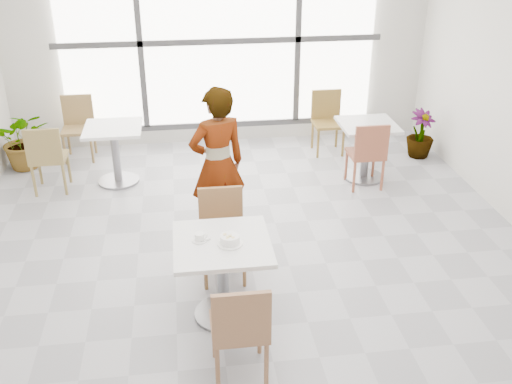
{
  "coord_description": "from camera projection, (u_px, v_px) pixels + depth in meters",
  "views": [
    {
      "loc": [
        -0.61,
        -4.8,
        3.28
      ],
      "look_at": [
        0.0,
        -0.3,
        1.0
      ],
      "focal_mm": 41.19,
      "sensor_mm": 36.0,
      "label": 1
    }
  ],
  "objects": [
    {
      "name": "chair_near",
      "position": [
        240.0,
        326.0,
        4.25
      ],
      "size": [
        0.42,
        0.42,
        0.87
      ],
      "rotation": [
        0.0,
        0.0,
        3.14
      ],
      "color": "#916444",
      "rests_on": "ground"
    },
    {
      "name": "bg_table_left",
      "position": [
        115.0,
        147.0,
        7.37
      ],
      "size": [
        0.7,
        0.7,
        0.75
      ],
      "color": "white",
      "rests_on": "ground"
    },
    {
      "name": "floor",
      "position": [
        252.0,
        269.0,
        5.8
      ],
      "size": [
        7.0,
        7.0,
        0.0
      ],
      "primitive_type": "plane",
      "color": "#9E9EA5",
      "rests_on": "ground"
    },
    {
      "name": "coffee_cup",
      "position": [
        200.0,
        237.0,
        4.83
      ],
      "size": [
        0.16,
        0.13,
        0.07
      ],
      "color": "white",
      "rests_on": "main_table"
    },
    {
      "name": "oatmeal_bowl",
      "position": [
        230.0,
        240.0,
        4.77
      ],
      "size": [
        0.21,
        0.21,
        0.09
      ],
      "color": "white",
      "rests_on": "main_table"
    },
    {
      "name": "chair_far",
      "position": [
        222.0,
        227.0,
        5.53
      ],
      "size": [
        0.42,
        0.42,
        0.87
      ],
      "color": "olive",
      "rests_on": "ground"
    },
    {
      "name": "person",
      "position": [
        218.0,
        165.0,
        6.02
      ],
      "size": [
        0.7,
        0.56,
        1.66
      ],
      "primitive_type": "imported",
      "rotation": [
        0.0,
        0.0,
        3.45
      ],
      "color": "black",
      "rests_on": "ground"
    },
    {
      "name": "wall_back",
      "position": [
        220.0,
        40.0,
        8.23
      ],
      "size": [
        6.0,
        0.0,
        6.0
      ],
      "primitive_type": "plane",
      "rotation": [
        1.57,
        0.0,
        0.0
      ],
      "color": "silver",
      "rests_on": "ground"
    },
    {
      "name": "bg_table_right",
      "position": [
        366.0,
        143.0,
        7.47
      ],
      "size": [
        0.7,
        0.7,
        0.75
      ],
      "color": "silver",
      "rests_on": "ground"
    },
    {
      "name": "window",
      "position": [
        220.0,
        41.0,
        8.17
      ],
      "size": [
        4.6,
        0.07,
        2.52
      ],
      "color": "white",
      "rests_on": "ground"
    },
    {
      "name": "bg_chair_right_near",
      "position": [
        368.0,
        151.0,
        7.2
      ],
      "size": [
        0.42,
        0.42,
        0.87
      ],
      "rotation": [
        0.0,
        0.0,
        3.14
      ],
      "color": "#9B523A",
      "rests_on": "ground"
    },
    {
      "name": "plant_right",
      "position": [
        421.0,
        134.0,
        8.19
      ],
      "size": [
        0.49,
        0.49,
        0.67
      ],
      "primitive_type": "imported",
      "rotation": [
        0.0,
        0.0,
        0.39
      ],
      "color": "#4E7F40",
      "rests_on": "ground"
    },
    {
      "name": "plant_left",
      "position": [
        24.0,
        139.0,
        7.81
      ],
      "size": [
        0.77,
        0.67,
        0.81
      ],
      "primitive_type": "imported",
      "rotation": [
        0.0,
        0.0,
        0.06
      ],
      "color": "#3B7435",
      "rests_on": "ground"
    },
    {
      "name": "bg_chair_left_far",
      "position": [
        78.0,
        123.0,
        8.11
      ],
      "size": [
        0.42,
        0.42,
        0.87
      ],
      "color": "olive",
      "rests_on": "ground"
    },
    {
      "name": "main_table",
      "position": [
        223.0,
        265.0,
        4.93
      ],
      "size": [
        0.8,
        0.8,
        0.75
      ],
      "color": "silver",
      "rests_on": "ground"
    },
    {
      "name": "bg_chair_left_near",
      "position": [
        47.0,
        155.0,
        7.09
      ],
      "size": [
        0.42,
        0.42,
        0.87
      ],
      "rotation": [
        0.0,
        0.0,
        3.14
      ],
      "color": "olive",
      "rests_on": "ground"
    },
    {
      "name": "bg_chair_right_far",
      "position": [
        327.0,
        117.0,
        8.32
      ],
      "size": [
        0.42,
        0.42,
        0.87
      ],
      "color": "olive",
      "rests_on": "ground"
    }
  ]
}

